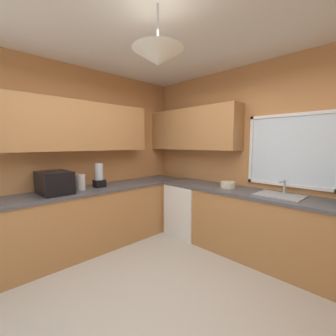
# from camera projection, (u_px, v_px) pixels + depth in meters

# --- Properties ---
(ground_plane) EXTENTS (8.49, 8.49, 0.00)m
(ground_plane) POSITION_uv_depth(u_px,v_px,m) (159.00, 307.00, 2.14)
(ground_plane) COLOR #B7B2A8
(room_shell) EXTENTS (3.98, 3.91, 2.76)m
(room_shell) POSITION_uv_depth(u_px,v_px,m) (168.00, 121.00, 2.55)
(room_shell) COLOR #C6844C
(room_shell) RESTS_ON ground_plane
(counter_run_left) EXTENTS (0.65, 3.52, 0.90)m
(counter_run_left) POSITION_uv_depth(u_px,v_px,m) (84.00, 220.00, 3.24)
(counter_run_left) COLOR #AD7542
(counter_run_left) RESTS_ON ground_plane
(counter_run_back) EXTENTS (3.07, 0.65, 0.90)m
(counter_run_back) POSITION_uv_depth(u_px,v_px,m) (256.00, 225.00, 3.05)
(counter_run_back) COLOR #AD7542
(counter_run_back) RESTS_ON ground_plane
(dishwasher) EXTENTS (0.60, 0.60, 0.86)m
(dishwasher) POSITION_uv_depth(u_px,v_px,m) (189.00, 209.00, 3.86)
(dishwasher) COLOR white
(dishwasher) RESTS_ON ground_plane
(microwave) EXTENTS (0.48, 0.36, 0.29)m
(microwave) POSITION_uv_depth(u_px,v_px,m) (54.00, 183.00, 2.92)
(microwave) COLOR black
(microwave) RESTS_ON counter_run_left
(kettle) EXTENTS (0.12, 0.12, 0.22)m
(kettle) POSITION_uv_depth(u_px,v_px,m) (81.00, 182.00, 3.15)
(kettle) COLOR #B7B7BC
(kettle) RESTS_ON counter_run_left
(sink_assembly) EXTENTS (0.53, 0.40, 0.19)m
(sink_assembly) POSITION_uv_depth(u_px,v_px,m) (280.00, 195.00, 2.80)
(sink_assembly) COLOR #9EA0A5
(sink_assembly) RESTS_ON counter_run_back
(bowl) EXTENTS (0.22, 0.22, 0.09)m
(bowl) POSITION_uv_depth(u_px,v_px,m) (228.00, 185.00, 3.31)
(bowl) COLOR beige
(bowl) RESTS_ON counter_run_back
(blender_appliance) EXTENTS (0.15, 0.15, 0.36)m
(blender_appliance) POSITION_uv_depth(u_px,v_px,m) (99.00, 176.00, 3.36)
(blender_appliance) COLOR black
(blender_appliance) RESTS_ON counter_run_left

